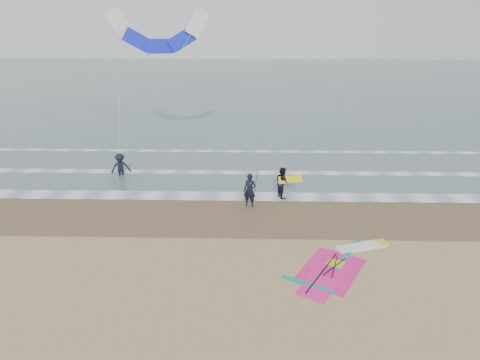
{
  "coord_description": "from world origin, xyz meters",
  "views": [
    {
      "loc": [
        -0.94,
        -13.12,
        9.15
      ],
      "look_at": [
        -1.38,
        5.0,
        2.2
      ],
      "focal_mm": 32.0,
      "sensor_mm": 36.0,
      "label": 1
    }
  ],
  "objects_px": {
    "person_standing": "(250,190)",
    "surf_kite": "(159,35)",
    "person_wading": "(120,162)",
    "person_walking": "(282,183)",
    "windsurf_rig": "(341,264)"
  },
  "relations": [
    {
      "from": "windsurf_rig",
      "to": "person_standing",
      "type": "height_order",
      "value": "person_standing"
    },
    {
      "from": "person_standing",
      "to": "surf_kite",
      "type": "xyz_separation_m",
      "value": [
        -5.79,
        8.04,
        7.21
      ]
    },
    {
      "from": "person_standing",
      "to": "surf_kite",
      "type": "bearing_deg",
      "value": 142.13
    },
    {
      "from": "person_standing",
      "to": "person_wading",
      "type": "bearing_deg",
      "value": 167.91
    },
    {
      "from": "person_wading",
      "to": "person_walking",
      "type": "bearing_deg",
      "value": -38.87
    },
    {
      "from": "person_standing",
      "to": "person_walking",
      "type": "bearing_deg",
      "value": 51.16
    },
    {
      "from": "windsurf_rig",
      "to": "person_standing",
      "type": "bearing_deg",
      "value": 123.53
    },
    {
      "from": "surf_kite",
      "to": "person_wading",
      "type": "bearing_deg",
      "value": -118.99
    },
    {
      "from": "windsurf_rig",
      "to": "surf_kite",
      "type": "bearing_deg",
      "value": 124.89
    },
    {
      "from": "windsurf_rig",
      "to": "person_wading",
      "type": "relative_size",
      "value": 2.66
    },
    {
      "from": "person_standing",
      "to": "person_wading",
      "type": "relative_size",
      "value": 0.98
    },
    {
      "from": "person_standing",
      "to": "surf_kite",
      "type": "distance_m",
      "value": 12.25
    },
    {
      "from": "person_walking",
      "to": "person_standing",
      "type": "bearing_deg",
      "value": 103.5
    },
    {
      "from": "person_walking",
      "to": "person_wading",
      "type": "relative_size",
      "value": 0.95
    },
    {
      "from": "person_wading",
      "to": "surf_kite",
      "type": "height_order",
      "value": "surf_kite"
    }
  ]
}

